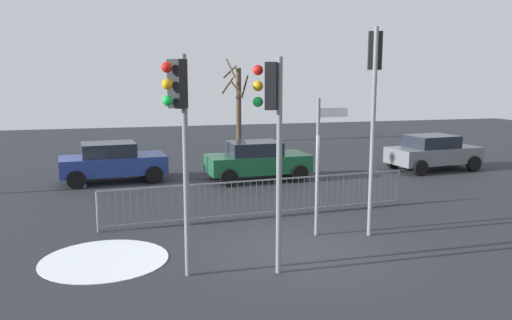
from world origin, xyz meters
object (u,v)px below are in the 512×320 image
at_px(traffic_light_foreground_right, 374,85).
at_px(direction_sign_post, 320,160).
at_px(traffic_light_foreground_left, 272,117).
at_px(traffic_light_mid_left, 179,116).
at_px(car_grey_mid, 433,152).
at_px(bare_tree_left, 238,101).
at_px(car_green_near, 257,160).
at_px(car_blue_far, 112,161).

height_order(traffic_light_foreground_right, direction_sign_post, traffic_light_foreground_right).
bearing_deg(traffic_light_foreground_left, traffic_light_mid_left, 103.85).
bearing_deg(car_grey_mid, direction_sign_post, -144.48).
xyz_separation_m(traffic_light_foreground_left, traffic_light_mid_left, (-1.75, 0.19, 0.03)).
distance_m(traffic_light_foreground_left, bare_tree_left, 20.84).
relative_size(traffic_light_mid_left, car_grey_mid, 1.09).
bearing_deg(traffic_light_mid_left, car_green_near, -60.02).
xyz_separation_m(traffic_light_foreground_left, bare_tree_left, (4.01, 20.44, -0.71)).
bearing_deg(bare_tree_left, traffic_light_foreground_right, -92.78).
xyz_separation_m(traffic_light_foreground_right, bare_tree_left, (0.90, 18.57, -1.27)).
bearing_deg(traffic_light_foreground_right, car_grey_mid, 69.91).
xyz_separation_m(car_grey_mid, bare_tree_left, (-5.78, 11.17, 1.65)).
distance_m(traffic_light_foreground_right, car_blue_far, 10.82).
distance_m(traffic_light_mid_left, bare_tree_left, 21.07).
height_order(traffic_light_foreground_left, car_green_near, traffic_light_foreground_left).
distance_m(traffic_light_foreground_left, traffic_light_foreground_right, 3.67).
bearing_deg(car_green_near, car_grey_mid, -1.55).
bearing_deg(traffic_light_mid_left, car_blue_far, -28.65).
relative_size(traffic_light_foreground_right, car_grey_mid, 1.27).
xyz_separation_m(car_blue_far, car_green_near, (5.27, -1.08, 0.00)).
bearing_deg(traffic_light_foreground_left, direction_sign_post, -21.46).
distance_m(traffic_light_foreground_right, car_green_near, 7.88).
bearing_deg(traffic_light_foreground_left, car_blue_far, 37.05).
bearing_deg(car_green_near, direction_sign_post, -95.01).
xyz_separation_m(traffic_light_mid_left, car_grey_mid, (11.54, 9.08, -2.40)).
relative_size(traffic_light_foreground_right, bare_tree_left, 1.04).
height_order(car_blue_far, car_green_near, same).
height_order(traffic_light_foreground_right, car_green_near, traffic_light_foreground_right).
bearing_deg(traffic_light_foreground_right, traffic_light_mid_left, -138.95).
distance_m(traffic_light_mid_left, direction_sign_post, 4.27).
bearing_deg(traffic_light_mid_left, traffic_light_foreground_right, -107.42).
bearing_deg(car_grey_mid, traffic_light_foreground_left, -143.15).
bearing_deg(traffic_light_mid_left, traffic_light_foreground_left, -132.62).
relative_size(car_green_near, bare_tree_left, 0.79).
bearing_deg(car_grey_mid, car_blue_far, 169.26).
bearing_deg(bare_tree_left, traffic_light_foreground_left, -101.10).
bearing_deg(traffic_light_foreground_right, direction_sign_post, -167.98).
xyz_separation_m(traffic_light_foreground_left, car_blue_far, (-3.13, 10.21, -2.36)).
relative_size(direction_sign_post, car_blue_far, 0.86).
distance_m(traffic_light_mid_left, car_grey_mid, 14.88).
distance_m(traffic_light_foreground_left, car_blue_far, 10.94).
height_order(traffic_light_foreground_left, direction_sign_post, traffic_light_foreground_left).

